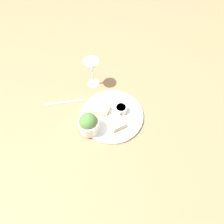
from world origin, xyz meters
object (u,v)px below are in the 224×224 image
Objects in this scene: salad_bowl at (89,124)px; cheese_toast_far at (101,109)px; sauce_ramekin at (121,109)px; wine_glass at (92,68)px; cheese_toast_near at (116,122)px; fork at (65,102)px.

salad_bowl reaches higher than cheese_toast_far.
sauce_ramekin reaches higher than cheese_toast_far.
sauce_ramekin is 0.36× the size of wine_glass.
wine_glass is (-0.17, 0.09, 0.08)m from cheese_toast_far.
wine_glass reaches higher than cheese_toast_near.
wine_glass is at bearing 91.40° from fork.
salad_bowl is 0.21m from fork.
sauce_ramekin is 0.34× the size of fork.
salad_bowl reaches higher than fork.
fork is at bearing -88.60° from wine_glass.
sauce_ramekin is 0.09m from cheese_toast_far.
salad_bowl is 0.12m from cheese_toast_near.
sauce_ramekin is 0.59× the size of cheese_toast_near.
cheese_toast_near is 0.57× the size of fork.
fork is (-0.17, -0.10, -0.02)m from cheese_toast_far.
salad_bowl is 0.17m from sauce_ramekin.
cheese_toast_near is 0.98× the size of cheese_toast_far.
cheese_toast_far is at bearing -26.50° from wine_glass.
cheese_toast_near is 0.29m from wine_glass.
sauce_ramekin reaches higher than cheese_toast_near.
wine_glass is at bearing 153.50° from cheese_toast_far.
wine_glass is at bearing 138.60° from salad_bowl.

